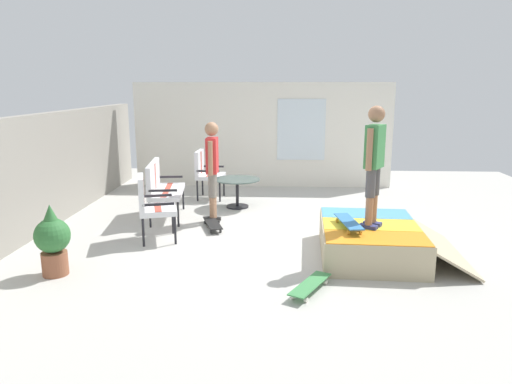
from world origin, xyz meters
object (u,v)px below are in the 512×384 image
object	(u,v)px
person_skater	(374,158)
patio_bench	(161,185)
person_watching	(212,164)
patio_chair_near_house	(205,170)
skateboard_on_ramp	(348,222)
potted_plant	(53,240)
patio_chair_by_wall	(150,202)
skateboard_by_bench	(212,223)
patio_table	(237,187)
skateboard_spare	(310,285)
skate_ramp	(372,240)

from	to	relation	value
person_skater	patio_bench	bearing A→B (deg)	60.76
patio_bench	person_watching	bearing A→B (deg)	-101.66
patio_bench	patio_chair_near_house	world-z (taller)	same
skateboard_on_ramp	potted_plant	distance (m)	3.84
patio_chair_by_wall	skateboard_on_ramp	world-z (taller)	patio_chair_by_wall
patio_chair_by_wall	person_skater	xyz separation A→B (m)	(-0.63, -3.23, 0.80)
patio_chair_near_house	skateboard_by_bench	distance (m)	2.26
patio_table	skateboard_spare	world-z (taller)	patio_table
skateboard_by_bench	potted_plant	xyz separation A→B (m)	(-2.10, 1.70, 0.38)
skateboard_by_bench	potted_plant	world-z (taller)	potted_plant
skate_ramp	patio_bench	size ratio (longest dim) A/B	1.54
person_skater	skateboard_by_bench	world-z (taller)	person_skater
patio_chair_by_wall	potted_plant	xyz separation A→B (m)	(-1.41, 0.85, -0.15)
skate_ramp	person_skater	xyz separation A→B (m)	(-0.13, 0.05, 1.18)
potted_plant	patio_table	bearing A→B (deg)	-29.50
patio_bench	patio_chair_by_wall	xyz separation A→B (m)	(-1.27, -0.16, -0.00)
skateboard_spare	potted_plant	xyz separation A→B (m)	(0.34, 3.20, 0.38)
patio_chair_near_house	patio_chair_by_wall	distance (m)	2.86
potted_plant	skateboard_by_bench	bearing A→B (deg)	-39.09
patio_table	skateboard_by_bench	bearing A→B (deg)	168.56
patio_table	skateboard_by_bench	xyz separation A→B (m)	(-1.43, 0.29, -0.32)
person_watching	skateboard_spare	xyz separation A→B (m)	(-2.82, -1.54, -0.94)
patio_chair_near_house	skateboard_spare	world-z (taller)	patio_chair_near_house
patio_chair_by_wall	patio_table	xyz separation A→B (m)	(2.11, -1.14, -0.21)
skateboard_by_bench	skateboard_spare	distance (m)	2.86
patio_table	patio_chair_near_house	bearing A→B (deg)	45.71
skate_ramp	patio_table	distance (m)	3.38
patio_table	skateboard_on_ramp	distance (m)	3.32
patio_bench	patio_table	size ratio (longest dim) A/B	1.46
patio_chair_near_house	patio_chair_by_wall	world-z (taller)	same
patio_table	skateboard_spare	bearing A→B (deg)	-162.58
skate_ramp	patio_chair_near_house	size ratio (longest dim) A/B	1.99
patio_chair_by_wall	person_skater	size ratio (longest dim) A/B	0.62
patio_chair_near_house	person_watching	size ratio (longest dim) A/B	0.58
skate_ramp	skateboard_on_ramp	size ratio (longest dim) A/B	2.47
patio_bench	skateboard_by_bench	xyz separation A→B (m)	(-0.59, -1.01, -0.53)
patio_chair_near_house	patio_table	bearing A→B (deg)	-134.29
patio_bench	patio_chair_by_wall	bearing A→B (deg)	-172.84
skateboard_by_bench	skate_ramp	bearing A→B (deg)	-115.96
skate_ramp	patio_bench	bearing A→B (deg)	62.80
patio_table	skateboard_spare	size ratio (longest dim) A/B	1.12
skateboard_on_ramp	potted_plant	xyz separation A→B (m)	(-0.72, 3.77, -0.08)
patio_table	skate_ramp	bearing A→B (deg)	-140.62
patio_chair_by_wall	skateboard_spare	distance (m)	2.98
skateboard_by_bench	skateboard_spare	bearing A→B (deg)	-148.37
patio_table	person_skater	world-z (taller)	person_skater
potted_plant	person_skater	bearing A→B (deg)	-79.06
patio_bench	person_skater	bearing A→B (deg)	-119.24
patio_bench	person_skater	world-z (taller)	person_skater
person_skater	skateboard_by_bench	xyz separation A→B (m)	(1.31, 2.37, -1.32)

